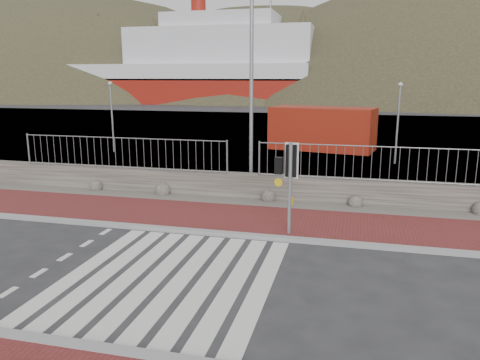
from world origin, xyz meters
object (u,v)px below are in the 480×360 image
(streetlight, at_px, (255,71))
(shipping_container, at_px, (322,129))
(ferry, at_px, (185,70))
(traffic_signal_far, at_px, (289,169))

(streetlight, xyz_separation_m, shipping_container, (1.75, 11.63, -3.32))
(ferry, relative_size, traffic_signal_far, 18.76)
(streetlight, relative_size, shipping_container, 1.33)
(ferry, height_order, shipping_container, ferry)
(ferry, distance_m, shipping_container, 55.14)
(streetlight, bearing_deg, shipping_container, 59.36)
(ferry, xyz_separation_m, traffic_signal_far, (26.83, -64.44, -3.43))
(traffic_signal_far, distance_m, streetlight, 5.75)
(ferry, bearing_deg, streetlight, -67.40)
(traffic_signal_far, relative_size, streetlight, 0.33)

